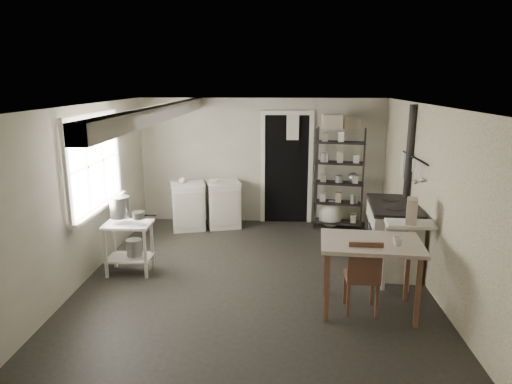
{
  "coord_description": "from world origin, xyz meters",
  "views": [
    {
      "loc": [
        0.32,
        -5.82,
        2.6
      ],
      "look_at": [
        0.0,
        0.3,
        1.1
      ],
      "focal_mm": 32.0,
      "sensor_mm": 36.0,
      "label": 1
    }
  ],
  "objects_px": {
    "prep_table": "(129,245)",
    "stockpot": "(120,207)",
    "chair": "(362,272)",
    "work_table": "(369,280)",
    "stove": "(392,238)",
    "flour_sack": "(331,214)",
    "shelf_rack": "(339,177)",
    "base_cabinets": "(206,203)"
  },
  "relations": [
    {
      "from": "prep_table",
      "to": "stockpot",
      "type": "relative_size",
      "value": 2.5
    },
    {
      "from": "prep_table",
      "to": "chair",
      "type": "bearing_deg",
      "value": -17.02
    },
    {
      "from": "prep_table",
      "to": "work_table",
      "type": "relative_size",
      "value": 0.64
    },
    {
      "from": "prep_table",
      "to": "chair",
      "type": "height_order",
      "value": "chair"
    },
    {
      "from": "prep_table",
      "to": "stockpot",
      "type": "height_order",
      "value": "stockpot"
    },
    {
      "from": "stove",
      "to": "flour_sack",
      "type": "distance_m",
      "value": 1.92
    },
    {
      "from": "stockpot",
      "to": "chair",
      "type": "relative_size",
      "value": 0.32
    },
    {
      "from": "work_table",
      "to": "flour_sack",
      "type": "xyz_separation_m",
      "value": [
        -0.1,
        3.1,
        -0.14
      ]
    },
    {
      "from": "shelf_rack",
      "to": "chair",
      "type": "bearing_deg",
      "value": -82.16
    },
    {
      "from": "prep_table",
      "to": "base_cabinets",
      "type": "xyz_separation_m",
      "value": [
        0.73,
        2.07,
        0.06
      ]
    },
    {
      "from": "base_cabinets",
      "to": "chair",
      "type": "xyz_separation_m",
      "value": [
        2.27,
        -2.99,
        0.02
      ]
    },
    {
      "from": "shelf_rack",
      "to": "work_table",
      "type": "xyz_separation_m",
      "value": [
        -0.02,
        -3.05,
        -0.57
      ]
    },
    {
      "from": "chair",
      "to": "stockpot",
      "type": "bearing_deg",
      "value": 164.51
    },
    {
      "from": "stove",
      "to": "chair",
      "type": "distance_m",
      "value": 1.47
    },
    {
      "from": "stockpot",
      "to": "flour_sack",
      "type": "height_order",
      "value": "stockpot"
    },
    {
      "from": "chair",
      "to": "shelf_rack",
      "type": "bearing_deg",
      "value": 89.41
    },
    {
      "from": "stockpot",
      "to": "shelf_rack",
      "type": "relative_size",
      "value": 0.16
    },
    {
      "from": "stockpot",
      "to": "stove",
      "type": "distance_m",
      "value": 3.8
    },
    {
      "from": "flour_sack",
      "to": "prep_table",
      "type": "bearing_deg",
      "value": -143.8
    },
    {
      "from": "stockpot",
      "to": "base_cabinets",
      "type": "relative_size",
      "value": 0.23
    },
    {
      "from": "prep_table",
      "to": "shelf_rack",
      "type": "xyz_separation_m",
      "value": [
        3.11,
        2.14,
        0.55
      ]
    },
    {
      "from": "flour_sack",
      "to": "work_table",
      "type": "bearing_deg",
      "value": -88.22
    },
    {
      "from": "stockpot",
      "to": "stove",
      "type": "relative_size",
      "value": 0.24
    },
    {
      "from": "shelf_rack",
      "to": "stockpot",
      "type": "bearing_deg",
      "value": -136.66
    },
    {
      "from": "shelf_rack",
      "to": "chair",
      "type": "relative_size",
      "value": 2.0
    },
    {
      "from": "stove",
      "to": "chair",
      "type": "relative_size",
      "value": 1.31
    },
    {
      "from": "stockpot",
      "to": "shelf_rack",
      "type": "height_order",
      "value": "shelf_rack"
    },
    {
      "from": "work_table",
      "to": "stockpot",
      "type": "bearing_deg",
      "value": 163.8
    },
    {
      "from": "shelf_rack",
      "to": "stove",
      "type": "xyz_separation_m",
      "value": [
        0.54,
        -1.75,
        -0.51
      ]
    },
    {
      "from": "base_cabinets",
      "to": "flour_sack",
      "type": "height_order",
      "value": "base_cabinets"
    },
    {
      "from": "shelf_rack",
      "to": "work_table",
      "type": "height_order",
      "value": "shelf_rack"
    },
    {
      "from": "work_table",
      "to": "chair",
      "type": "bearing_deg",
      "value": -170.76
    },
    {
      "from": "prep_table",
      "to": "shelf_rack",
      "type": "relative_size",
      "value": 0.4
    },
    {
      "from": "base_cabinets",
      "to": "work_table",
      "type": "relative_size",
      "value": 1.14
    },
    {
      "from": "base_cabinets",
      "to": "flour_sack",
      "type": "distance_m",
      "value": 2.28
    },
    {
      "from": "stockpot",
      "to": "stove",
      "type": "height_order",
      "value": "stockpot"
    },
    {
      "from": "stove",
      "to": "flour_sack",
      "type": "relative_size",
      "value": 2.37
    },
    {
      "from": "flour_sack",
      "to": "shelf_rack",
      "type": "bearing_deg",
      "value": -22.41
    },
    {
      "from": "base_cabinets",
      "to": "stove",
      "type": "xyz_separation_m",
      "value": [
        2.92,
        -1.68,
        -0.02
      ]
    },
    {
      "from": "prep_table",
      "to": "chair",
      "type": "relative_size",
      "value": 0.8
    },
    {
      "from": "base_cabinets",
      "to": "shelf_rack",
      "type": "height_order",
      "value": "shelf_rack"
    },
    {
      "from": "prep_table",
      "to": "flour_sack",
      "type": "bearing_deg",
      "value": 36.2
    }
  ]
}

